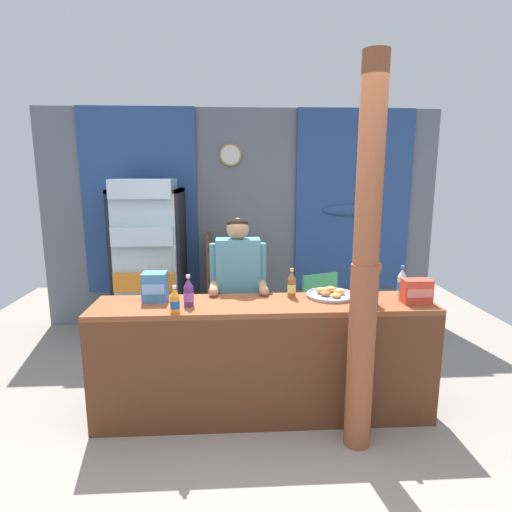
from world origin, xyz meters
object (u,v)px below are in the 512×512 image
object	(u,v)px
timber_post	(365,272)
snack_box_crackers	(416,291)
soda_bottle_iced_tea	(292,285)
soda_bottle_water	(402,283)
snack_box_biscuit	(155,287)
soda_bottle_orange_soda	(175,301)
stall_counter	(265,353)
drink_fridge	(149,252)
pastry_tray	(330,294)
plastic_lawn_chair	(313,304)
soda_bottle_cola	(372,289)
soda_bottle_grape_soda	(189,293)
bottle_shelf_rack	(227,280)
shopkeeper	(238,284)

from	to	relation	value
timber_post	snack_box_crackers	xyz separation A→B (m)	(0.53, 0.36, -0.24)
soda_bottle_iced_tea	soda_bottle_water	xyz separation A→B (m)	(0.90, 0.01, 0.00)
snack_box_biscuit	soda_bottle_orange_soda	bearing A→B (deg)	-57.85
stall_counter	timber_post	size ratio (longest dim) A/B	0.99
drink_fridge	pastry_tray	xyz separation A→B (m)	(1.74, -1.57, -0.07)
plastic_lawn_chair	soda_bottle_water	bearing A→B (deg)	-67.40
soda_bottle_cola	soda_bottle_grape_soda	size ratio (longest dim) A/B	1.21
timber_post	soda_bottle_orange_soda	xyz separation A→B (m)	(-1.29, 0.23, -0.25)
stall_counter	pastry_tray	bearing A→B (deg)	22.83
soda_bottle_grape_soda	snack_box_biscuit	xyz separation A→B (m)	(-0.28, 0.16, 0.01)
bottle_shelf_rack	shopkeeper	bearing A→B (deg)	-85.48
soda_bottle_water	pastry_tray	size ratio (longest dim) A/B	0.63
stall_counter	drink_fridge	world-z (taller)	drink_fridge
snack_box_biscuit	timber_post	bearing A→B (deg)	-19.91
snack_box_biscuit	snack_box_crackers	bearing A→B (deg)	-5.04
timber_post	soda_bottle_water	bearing A→B (deg)	49.08
bottle_shelf_rack	soda_bottle_cola	size ratio (longest dim) A/B	4.13
soda_bottle_orange_soda	snack_box_crackers	xyz separation A→B (m)	(1.82, 0.13, 0.01)
plastic_lawn_chair	soda_bottle_water	distance (m)	1.38
timber_post	stall_counter	bearing A→B (deg)	152.86
soda_bottle_iced_tea	stall_counter	bearing A→B (deg)	-134.27
shopkeeper	soda_bottle_grape_soda	bearing A→B (deg)	-126.58
snack_box_crackers	shopkeeper	bearing A→B (deg)	158.89
pastry_tray	snack_box_crackers	bearing A→B (deg)	-17.67
soda_bottle_grape_soda	snack_box_biscuit	bearing A→B (deg)	149.58
soda_bottle_orange_soda	shopkeeper	bearing A→B (deg)	54.85
pastry_tray	drink_fridge	bearing A→B (deg)	137.92
stall_counter	soda_bottle_orange_soda	world-z (taller)	soda_bottle_orange_soda
soda_bottle_grape_soda	soda_bottle_iced_tea	bearing A→B (deg)	13.26
plastic_lawn_chair	stall_counter	bearing A→B (deg)	-114.42
bottle_shelf_rack	plastic_lawn_chair	xyz separation A→B (m)	(0.95, -0.59, -0.14)
soda_bottle_orange_soda	soda_bottle_water	bearing A→B (deg)	10.87
soda_bottle_water	soda_bottle_orange_soda	bearing A→B (deg)	-169.13
soda_bottle_iced_tea	soda_bottle_orange_soda	world-z (taller)	soda_bottle_iced_tea
soda_bottle_cola	soda_bottle_water	world-z (taller)	soda_bottle_cola
drink_fridge	soda_bottle_grape_soda	bearing A→B (deg)	-70.48
timber_post	plastic_lawn_chair	size ratio (longest dim) A/B	3.07
soda_bottle_orange_soda	soda_bottle_cola	bearing A→B (deg)	3.92
plastic_lawn_chair	shopkeeper	world-z (taller)	shopkeeper
stall_counter	soda_bottle_orange_soda	bearing A→B (deg)	-171.56
snack_box_biscuit	pastry_tray	distance (m)	1.40
soda_bottle_grape_soda	pastry_tray	world-z (taller)	soda_bottle_grape_soda
plastic_lawn_chair	pastry_tray	world-z (taller)	pastry_tray
snack_box_biscuit	stall_counter	bearing A→B (deg)	-13.97
plastic_lawn_chair	soda_bottle_grape_soda	bearing A→B (deg)	-131.51
pastry_tray	soda_bottle_water	bearing A→B (deg)	1.59
drink_fridge	snack_box_crackers	bearing A→B (deg)	-36.85
snack_box_biscuit	soda_bottle_grape_soda	bearing A→B (deg)	-30.42
soda_bottle_orange_soda	snack_box_biscuit	xyz separation A→B (m)	(-0.19, 0.31, 0.03)
shopkeeper	snack_box_biscuit	xyz separation A→B (m)	(-0.65, -0.35, 0.08)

